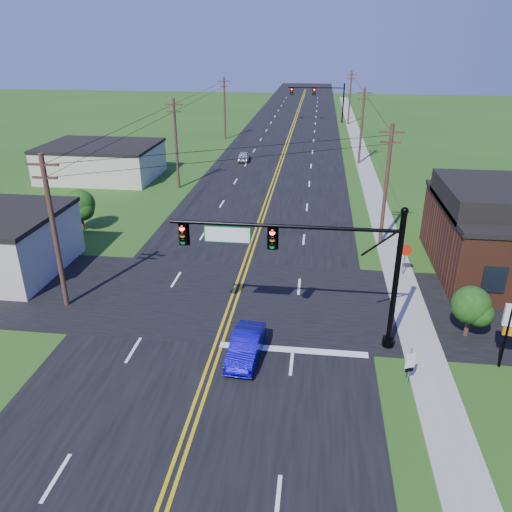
# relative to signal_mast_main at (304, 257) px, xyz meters

# --- Properties ---
(ground) EXTENTS (260.00, 260.00, 0.00)m
(ground) POSITION_rel_signal_mast_main_xyz_m (-4.34, -8.00, -4.75)
(ground) COLOR #204E16
(ground) RESTS_ON ground
(road_main) EXTENTS (16.00, 220.00, 0.04)m
(road_main) POSITION_rel_signal_mast_main_xyz_m (-4.34, 42.00, -4.73)
(road_main) COLOR black
(road_main) RESTS_ON ground
(road_cross) EXTENTS (70.00, 10.00, 0.04)m
(road_cross) POSITION_rel_signal_mast_main_xyz_m (-4.34, 4.00, -4.73)
(road_cross) COLOR black
(road_cross) RESTS_ON ground
(sidewalk) EXTENTS (2.00, 160.00, 0.08)m
(sidewalk) POSITION_rel_signal_mast_main_xyz_m (6.16, 32.00, -4.71)
(sidewalk) COLOR gray
(sidewalk) RESTS_ON ground
(signal_mast_main) EXTENTS (11.30, 0.60, 7.48)m
(signal_mast_main) POSITION_rel_signal_mast_main_xyz_m (0.00, 0.00, 0.00)
(signal_mast_main) COLOR black
(signal_mast_main) RESTS_ON ground
(signal_mast_far) EXTENTS (10.98, 0.60, 7.48)m
(signal_mast_far) POSITION_rel_signal_mast_main_xyz_m (0.10, 72.00, -0.20)
(signal_mast_far) COLOR black
(signal_mast_far) RESTS_ON ground
(cream_bldg_far) EXTENTS (12.20, 9.20, 3.70)m
(cream_bldg_far) POSITION_rel_signal_mast_main_xyz_m (-23.34, 30.00, -2.89)
(cream_bldg_far) COLOR beige
(cream_bldg_far) RESTS_ON ground
(utility_pole_left_a) EXTENTS (1.80, 0.28, 9.00)m
(utility_pole_left_a) POSITION_rel_signal_mast_main_xyz_m (-13.84, 2.00, -0.03)
(utility_pole_left_a) COLOR #3C231B
(utility_pole_left_a) RESTS_ON ground
(utility_pole_left_b) EXTENTS (1.80, 0.28, 9.00)m
(utility_pole_left_b) POSITION_rel_signal_mast_main_xyz_m (-13.84, 27.00, -0.03)
(utility_pole_left_b) COLOR #3C231B
(utility_pole_left_b) RESTS_ON ground
(utility_pole_left_c) EXTENTS (1.80, 0.28, 9.00)m
(utility_pole_left_c) POSITION_rel_signal_mast_main_xyz_m (-13.84, 54.00, -0.03)
(utility_pole_left_c) COLOR #3C231B
(utility_pole_left_c) RESTS_ON ground
(utility_pole_right_a) EXTENTS (1.80, 0.28, 9.00)m
(utility_pole_right_a) POSITION_rel_signal_mast_main_xyz_m (5.46, 14.00, -0.03)
(utility_pole_right_a) COLOR #3C231B
(utility_pole_right_a) RESTS_ON ground
(utility_pole_right_b) EXTENTS (1.80, 0.28, 9.00)m
(utility_pole_right_b) POSITION_rel_signal_mast_main_xyz_m (5.46, 40.00, -0.03)
(utility_pole_right_b) COLOR #3C231B
(utility_pole_right_b) RESTS_ON ground
(utility_pole_right_c) EXTENTS (1.80, 0.28, 9.00)m
(utility_pole_right_c) POSITION_rel_signal_mast_main_xyz_m (5.46, 70.00, -0.03)
(utility_pole_right_c) COLOR #3C231B
(utility_pole_right_c) RESTS_ON ground
(tree_right_back) EXTENTS (3.00, 3.00, 4.10)m
(tree_right_back) POSITION_rel_signal_mast_main_xyz_m (11.66, 18.00, -2.15)
(tree_right_back) COLOR #3C231B
(tree_right_back) RESTS_ON ground
(shrub_corner) EXTENTS (2.00, 2.00, 2.86)m
(shrub_corner) POSITION_rel_signal_mast_main_xyz_m (8.66, 1.50, -2.90)
(shrub_corner) COLOR #3C231B
(shrub_corner) RESTS_ON ground
(tree_left) EXTENTS (2.40, 2.40, 3.37)m
(tree_left) POSITION_rel_signal_mast_main_xyz_m (-18.34, 14.00, -2.59)
(tree_left) COLOR #3C231B
(tree_left) RESTS_ON ground
(blue_car) EXTENTS (1.63, 4.02, 1.30)m
(blue_car) POSITION_rel_signal_mast_main_xyz_m (-2.61, -1.90, -4.10)
(blue_car) COLOR #0E0798
(blue_car) RESTS_ON ground
(distant_car) EXTENTS (1.60, 3.59, 1.20)m
(distant_car) POSITION_rel_signal_mast_main_xyz_m (-8.85, 39.71, -4.15)
(distant_car) COLOR silver
(distant_car) RESTS_ON ground
(route_sign) EXTENTS (0.47, 0.22, 1.98)m
(route_sign) POSITION_rel_signal_mast_main_xyz_m (4.97, -3.07, -3.60)
(route_sign) COLOR slate
(route_sign) RESTS_ON ground
(stop_sign) EXTENTS (0.81, 0.17, 2.29)m
(stop_sign) POSITION_rel_signal_mast_main_xyz_m (6.36, 8.42, -3.10)
(stop_sign) COLOR slate
(stop_sign) RESTS_ON ground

